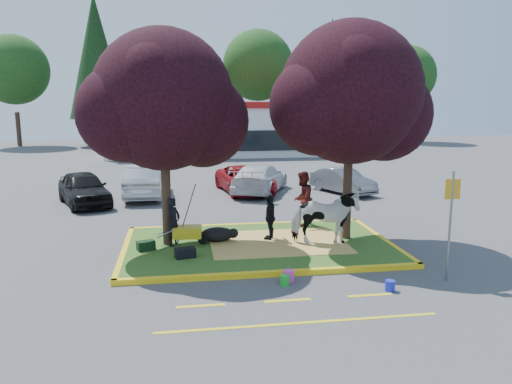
{
  "coord_description": "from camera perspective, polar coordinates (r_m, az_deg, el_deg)",
  "views": [
    {
      "loc": [
        -2.4,
        -14.8,
        4.55
      ],
      "look_at": [
        -0.01,
        0.5,
        1.69
      ],
      "focal_mm": 35.0,
      "sensor_mm": 36.0,
      "label": 1
    }
  ],
  "objects": [
    {
      "name": "fire_lane_stripe_c",
      "position": [
        12.35,
        12.93,
        -11.42
      ],
      "size": [
        1.1,
        0.12,
        0.01
      ],
      "primitive_type": "cube",
      "color": "yellow",
      "rests_on": "ground"
    },
    {
      "name": "median_island",
      "position": [
        15.65,
        0.3,
        -6.15
      ],
      "size": [
        8.0,
        5.0,
        0.15
      ],
      "primitive_type": "cube",
      "color": "#31581B",
      "rests_on": "ground"
    },
    {
      "name": "treeline",
      "position": [
        52.63,
        -5.08,
        13.91
      ],
      "size": [
        46.58,
        7.8,
        14.63
      ],
      "color": "black",
      "rests_on": "ground"
    },
    {
      "name": "car_red",
      "position": [
        24.81,
        -1.26,
        1.43
      ],
      "size": [
        2.85,
        4.97,
        1.3
      ],
      "primitive_type": "imported",
      "rotation": [
        0.0,
        0.0,
        0.15
      ],
      "color": "maroon",
      "rests_on": "ground"
    },
    {
      "name": "tree_purple_left",
      "position": [
        15.19,
        -10.48,
        9.58
      ],
      "size": [
        5.06,
        4.2,
        6.51
      ],
      "color": "black",
      "rests_on": "median_island"
    },
    {
      "name": "curb_far",
      "position": [
        18.11,
        -1.01,
        -3.84
      ],
      "size": [
        8.3,
        0.16,
        0.15
      ],
      "primitive_type": "cube",
      "color": "yellow",
      "rests_on": "ground"
    },
    {
      "name": "fire_lane_long",
      "position": [
        10.72,
        5.08,
        -14.69
      ],
      "size": [
        6.0,
        0.1,
        0.01
      ],
      "primitive_type": "cube",
      "color": "yellow",
      "rests_on": "ground"
    },
    {
      "name": "calf",
      "position": [
        15.81,
        -4.46,
        -4.86
      ],
      "size": [
        1.17,
        0.84,
        0.46
      ],
      "primitive_type": "ellipsoid",
      "rotation": [
        0.0,
        0.0,
        -0.25
      ],
      "color": "black",
      "rests_on": "median_island"
    },
    {
      "name": "curb_near",
      "position": [
        13.23,
        2.11,
        -9.31
      ],
      "size": [
        8.3,
        0.16,
        0.15
      ],
      "primitive_type": "cube",
      "color": "yellow",
      "rests_on": "ground"
    },
    {
      "name": "retail_building",
      "position": [
        43.07,
        -3.05,
        7.4
      ],
      "size": [
        20.4,
        8.4,
        4.4
      ],
      "color": "silver",
      "rests_on": "ground"
    },
    {
      "name": "gear_bag_dark",
      "position": [
        14.35,
        -8.1,
        -6.9
      ],
      "size": [
        0.62,
        0.43,
        0.29
      ],
      "primitive_type": "cube",
      "rotation": [
        0.0,
        0.0,
        0.24
      ],
      "color": "black",
      "rests_on": "median_island"
    },
    {
      "name": "handler",
      "position": [
        15.42,
        -9.4,
        -3.41
      ],
      "size": [
        0.59,
        0.64,
        1.48
      ],
      "primitive_type": "imported",
      "rotation": [
        0.0,
        0.0,
        0.99
      ],
      "color": "black",
      "rests_on": "median_island"
    },
    {
      "name": "curb_right",
      "position": [
        16.77,
        14.26,
        -5.34
      ],
      "size": [
        0.16,
        5.3,
        0.15
      ],
      "primitive_type": "cube",
      "color": "yellow",
      "rests_on": "ground"
    },
    {
      "name": "fire_lane_stripe_b",
      "position": [
        11.78,
        3.65,
        -12.26
      ],
      "size": [
        1.1,
        0.12,
        0.01
      ],
      "primitive_type": "cube",
      "color": "yellow",
      "rests_on": "ground"
    },
    {
      "name": "straw_bedding",
      "position": [
        15.73,
        2.47,
        -5.77
      ],
      "size": [
        4.2,
        3.0,
        0.01
      ],
      "primitive_type": "cube",
      "color": "#EDC361",
      "rests_on": "median_island"
    },
    {
      "name": "wheelbarrow",
      "position": [
        15.5,
        -7.84,
        -4.57
      ],
      "size": [
        1.56,
        0.59,
        0.59
      ],
      "rotation": [
        0.0,
        0.0,
        -0.09
      ],
      "color": "black",
      "rests_on": "median_island"
    },
    {
      "name": "visitor_a",
      "position": [
        17.7,
        5.32,
        -0.76
      ],
      "size": [
        1.14,
        1.19,
        1.93
      ],
      "primitive_type": "imported",
      "rotation": [
        0.0,
        0.0,
        -2.18
      ],
      "color": "#481514",
      "rests_on": "median_island"
    },
    {
      "name": "car_white",
      "position": [
        24.79,
        0.41,
        1.59
      ],
      "size": [
        3.85,
        5.35,
        1.44
      ],
      "primitive_type": "imported",
      "rotation": [
        0.0,
        0.0,
        2.73
      ],
      "color": "silver",
      "rests_on": "ground"
    },
    {
      "name": "bucket_pink",
      "position": [
        12.83,
        3.76,
        -9.59
      ],
      "size": [
        0.36,
        0.36,
        0.31
      ],
      "primitive_type": "cylinder",
      "rotation": [
        0.0,
        0.0,
        0.26
      ],
      "color": "#EB34A5",
      "rests_on": "ground"
    },
    {
      "name": "cow",
      "position": [
        15.38,
        7.81,
        -2.95
      ],
      "size": [
        2.19,
        1.37,
        1.71
      ],
      "primitive_type": "imported",
      "rotation": [
        0.0,
        0.0,
        1.33
      ],
      "color": "white",
      "rests_on": "median_island"
    },
    {
      "name": "car_grey",
      "position": [
        25.03,
        9.88,
        1.27
      ],
      "size": [
        2.67,
        3.93,
        1.23
      ],
      "primitive_type": "imported",
      "rotation": [
        0.0,
        0.0,
        0.41
      ],
      "color": "slate",
      "rests_on": "ground"
    },
    {
      "name": "car_silver",
      "position": [
        24.23,
        -12.45,
        1.26
      ],
      "size": [
        1.82,
        4.76,
        1.55
      ],
      "primitive_type": "imported",
      "rotation": [
        0.0,
        0.0,
        3.1
      ],
      "color": "#ACAFB4",
      "rests_on": "ground"
    },
    {
      "name": "sign_post",
      "position": [
        13.39,
        21.38,
        -2.23
      ],
      "size": [
        0.4,
        0.06,
        2.83
      ],
      "rotation": [
        0.0,
        0.0,
        -0.04
      ],
      "color": "slate",
      "rests_on": "ground"
    },
    {
      "name": "ground",
      "position": [
        15.67,
        0.3,
        -6.41
      ],
      "size": [
        90.0,
        90.0,
        0.0
      ],
      "primitive_type": "plane",
      "color": "#424244",
      "rests_on": "ground"
    },
    {
      "name": "fire_lane_stripe_a",
      "position": [
        11.54,
        -6.34,
        -12.81
      ],
      "size": [
        1.1,
        0.12,
        0.01
      ],
      "primitive_type": "cube",
      "color": "yellow",
      "rests_on": "ground"
    },
    {
      "name": "visitor_b",
      "position": [
        15.91,
        1.63,
        -2.87
      ],
      "size": [
        0.67,
        0.93,
        1.46
      ],
      "primitive_type": "imported",
      "rotation": [
        0.0,
        0.0,
        -1.99
      ],
      "color": "black",
      "rests_on": "median_island"
    },
    {
      "name": "gear_bag_green",
      "position": [
        15.28,
        -12.48,
        -5.98
      ],
      "size": [
        0.59,
        0.47,
        0.27
      ],
      "primitive_type": "cube",
      "rotation": [
        0.0,
        0.0,
        0.33
      ],
      "color": "black",
      "rests_on": "median_island"
    },
    {
      "name": "car_black",
      "position": [
        23.16,
        -19.08,
        0.4
      ],
      "size": [
        3.18,
        4.62,
        1.46
      ],
      "primitive_type": "imported",
      "rotation": [
        0.0,
        0.0,
        0.38
      ],
      "color": "black",
      "rests_on": "ground"
    },
    {
      "name": "tree_purple_right",
      "position": [
        15.9,
        10.84,
        10.33
      ],
      "size": [
        5.3,
        4.4,
        6.82
      ],
      "color": "black",
      "rests_on": "median_island"
    },
    {
      "name": "bucket_blue",
      "position": [
        12.69,
        15.06,
        -10.3
      ],
      "size": [
        0.27,
        0.27,
        0.26
      ],
      "primitive_type": "cylinder",
      "rotation": [
        0.0,
        0.0,
        -0.13
      ],
      "color": "#1925C8",
      "rests_on": "ground"
    },
    {
      "name": "curb_left",
      "position": [
        15.55,
        -14.81,
        -6.61
      ],
      "size": [
        0.16,
        5.3,
        0.15
      ],
      "primitive_type": "cube",
      "color": "yellow",
      "rests_on": "ground"
    },
    {
      "name": "bucket_green",
      "position": [
        12.65,
        3.32,
        -9.99
      ],
      "size": [
        0.3,
        0.3,
        0.27
      ],
      "primitive_type": "cylinder",
      "rotation": [
        0.0,
        0.0,
        -0.23
      ],
      "color": "green",
      "rests_on": "ground"
    }
  ]
}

